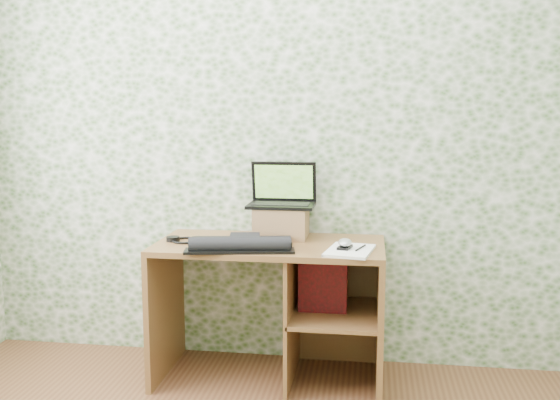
% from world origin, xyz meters
% --- Properties ---
extents(wall_back, '(3.50, 0.00, 3.50)m').
position_xyz_m(wall_back, '(0.00, 1.75, 1.30)').
color(wall_back, silver).
rests_on(wall_back, ground).
extents(desk, '(1.20, 0.60, 0.75)m').
position_xyz_m(desk, '(0.08, 1.47, 0.48)').
color(desk, brown).
rests_on(desk, floor).
extents(riser, '(0.28, 0.24, 0.17)m').
position_xyz_m(riser, '(0.04, 1.58, 0.84)').
color(riser, brown).
rests_on(riser, desk).
extents(laptop, '(0.36, 0.25, 0.24)m').
position_xyz_m(laptop, '(0.04, 1.62, 0.98)').
color(laptop, black).
rests_on(laptop, riser).
extents(keyboard, '(0.56, 0.36, 0.08)m').
position_xyz_m(keyboard, '(-0.11, 1.28, 0.78)').
color(keyboard, black).
rests_on(keyboard, desk).
extents(headphones, '(0.21, 0.15, 0.03)m').
position_xyz_m(headphones, '(-0.45, 1.41, 0.76)').
color(headphones, black).
rests_on(headphones, desk).
extents(notepad, '(0.26, 0.33, 0.01)m').
position_xyz_m(notepad, '(0.43, 1.29, 0.76)').
color(notepad, white).
rests_on(notepad, desk).
extents(mouse, '(0.09, 0.12, 0.04)m').
position_xyz_m(mouse, '(0.40, 1.30, 0.78)').
color(mouse, silver).
rests_on(mouse, notepad).
extents(pen, '(0.05, 0.13, 0.01)m').
position_xyz_m(pen, '(0.48, 1.31, 0.77)').
color(pen, black).
rests_on(pen, notepad).
extents(red_box, '(0.26, 0.08, 0.31)m').
position_xyz_m(red_box, '(0.28, 1.44, 0.54)').
color(red_box, maroon).
rests_on(red_box, desk).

